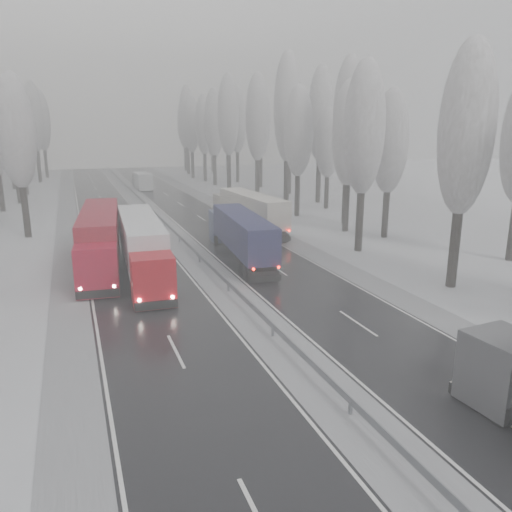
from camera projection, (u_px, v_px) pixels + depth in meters
ground at (415, 481)px, 15.85m from camera, size 260.00×260.00×0.00m
carriageway_right at (251, 252)px, 44.83m from camera, size 7.50×200.00×0.03m
carriageway_left at (132, 262)px, 41.29m from camera, size 7.50×200.00×0.03m
median_slush at (194, 257)px, 43.06m from camera, size 3.00×200.00×0.04m
shoulder_right at (301, 247)px, 46.50m from camera, size 2.40×200.00×0.04m
shoulder_left at (68, 268)px, 39.62m from camera, size 2.40×200.00×0.04m
median_guardrail at (194, 250)px, 42.90m from camera, size 0.12×200.00×0.76m
tree_16 at (466, 130)px, 32.44m from camera, size 3.60×3.60×16.53m
tree_18 at (364, 129)px, 42.57m from camera, size 3.60×3.60×16.58m
tree_19 at (390, 142)px, 48.38m from camera, size 3.60×3.60×14.57m
tree_20 at (349, 134)px, 51.23m from camera, size 3.60×3.60×15.71m
tree_21 at (349, 116)px, 55.14m from camera, size 3.60×3.60×18.62m
tree_22 at (298, 132)px, 60.38m from camera, size 3.60×3.60×15.86m
tree_23 at (328, 143)px, 66.49m from camera, size 3.60×3.60×13.55m
tree_24 at (287, 108)px, 64.84m from camera, size 3.60×3.60×20.49m
tree_25 at (320, 115)px, 70.97m from camera, size 3.60×3.60×19.44m
tree_26 at (257, 118)px, 74.30m from camera, size 3.60×3.60×18.78m
tree_27 at (290, 124)px, 80.53m from camera, size 3.60×3.60×17.62m
tree_28 at (228, 116)px, 83.45m from camera, size 3.60×3.60×19.62m
tree_29 at (261, 122)px, 89.80m from camera, size 3.60×3.60×18.11m
tree_30 at (214, 123)px, 92.65m from camera, size 3.60×3.60×17.86m
tree_31 at (237, 121)px, 98.16m from camera, size 3.60×3.60×18.58m
tree_32 at (204, 125)px, 99.57m from camera, size 3.60×3.60×17.33m
tree_33 at (214, 135)px, 104.74m from camera, size 3.60×3.60×14.33m
tree_34 at (191, 124)px, 105.66m from camera, size 3.60×3.60×17.63m
tree_35 at (227, 123)px, 112.30m from camera, size 3.60×3.60×18.25m
tree_36 at (187, 117)px, 114.62m from camera, size 3.60×3.60×20.23m
tree_37 at (212, 128)px, 121.22m from camera, size 3.60×3.60×16.37m
tree_38 at (184, 124)px, 125.13m from camera, size 3.60×3.60×17.97m
tree_39 at (192, 128)px, 130.00m from camera, size 3.60×3.60×16.19m
tree_62 at (16, 132)px, 48.21m from camera, size 3.60×3.60×16.04m
tree_68 at (11, 128)px, 70.25m from camera, size 3.60×3.60×16.65m
tree_70 at (19, 126)px, 79.41m from camera, size 3.60×3.60×17.09m
tree_72 at (8, 133)px, 87.33m from camera, size 3.60×3.60×15.11m
tree_74 at (34, 117)px, 97.68m from camera, size 3.60×3.60×19.68m
tree_76 at (42, 121)px, 106.73m from camera, size 3.60×3.60×18.55m
tree_77 at (16, 134)px, 109.15m from camera, size 3.60×3.60×14.32m
tree_78 at (26, 119)px, 111.36m from camera, size 3.60×3.60×19.55m
tree_79 at (14, 126)px, 114.46m from camera, size 3.60×3.60×17.07m
truck_blue_box at (240, 232)px, 41.84m from camera, size 3.71×15.60×3.97m
truck_cream_box at (248, 209)px, 53.47m from camera, size 3.44×15.94×4.06m
box_truck_distant at (142, 181)px, 88.97m from camera, size 2.64×8.03×2.98m
truck_red_white at (142, 244)px, 37.03m from camera, size 3.42×16.73×4.26m
truck_red_red at (100, 236)px, 39.06m from camera, size 4.40×17.55×4.46m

